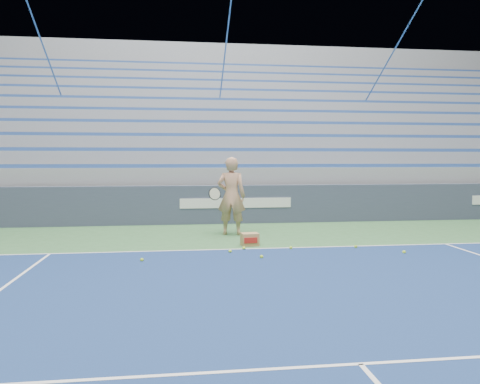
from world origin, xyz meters
The scene contains 11 objects.
sponsor_barrier centered at (0.00, 15.88, 0.55)m, with size 30.00×0.32×1.10m.
bleachers centered at (0.00, 21.60, 2.36)m, with size 31.00×9.15×7.30m.
tennis_player centered at (-0.35, 13.82, 0.95)m, with size 1.00×0.93×1.90m.
ball_box centered at (-0.11, 12.31, 0.13)m, with size 0.39×0.32×0.27m.
tennis_ball_0 centered at (-0.30, 11.86, 0.03)m, with size 0.07×0.07×0.07m, color #BEEB30.
tennis_ball_1 centered at (0.66, 11.76, 0.03)m, with size 0.07×0.07×0.07m, color #BEEB30.
tennis_ball_2 centered at (-0.62, 11.57, 0.03)m, with size 0.07×0.07×0.07m, color #BEEB30.
tennis_ball_3 centered at (2.03, 11.72, 0.03)m, with size 0.07×0.07×0.07m, color #BEEB30.
tennis_ball_4 centered at (2.75, 11.05, 0.03)m, with size 0.07×0.07×0.07m, color #BEEB30.
tennis_ball_5 centered at (-0.09, 10.98, 0.03)m, with size 0.07×0.07×0.07m, color #BEEB30.
tennis_ball_6 centered at (-2.29, 10.99, 0.03)m, with size 0.07×0.07×0.07m, color #BEEB30.
Camera 1 is at (-1.60, 2.50, 1.85)m, focal length 35.00 mm.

